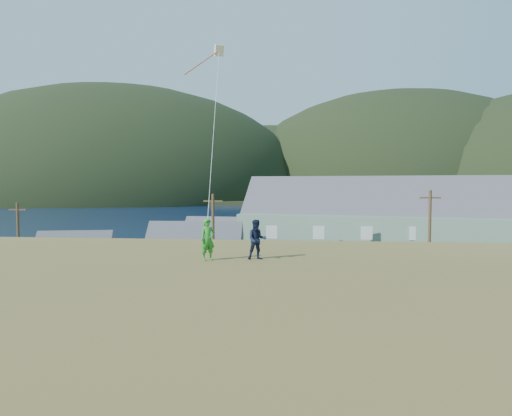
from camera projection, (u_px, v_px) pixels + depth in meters
The scene contains 16 objects.
ground at pixel (251, 311), 36.15m from camera, with size 900.00×900.00×0.00m, color #0A1638.
grass_strip at pixel (248, 317), 34.16m from camera, with size 110.00×8.00×0.10m, color #4C3D19.
waterfront_lot at pixel (267, 270), 53.04m from camera, with size 72.00×36.00×0.12m, color #28282B.
wharf at pixel (242, 241), 76.47m from camera, with size 26.00×14.00×0.90m, color gray.
far_shore at pixel (297, 195), 364.00m from camera, with size 900.00×320.00×2.00m, color black.
far_hills at pixel (348, 196), 310.11m from camera, with size 760.00×265.00×143.00m.
lodge at pixel (404, 227), 52.65m from camera, with size 39.18×18.20×13.30m.
shed_teal at pixel (74, 258), 48.09m from camera, with size 8.77×6.93×6.13m.
shed_palegreen_near at pixel (194, 253), 47.97m from camera, with size 10.30×6.77×7.30m.
shed_white at pixel (207, 264), 45.30m from camera, with size 7.51×5.67×5.40m.
shed_palegreen_far at pixel (222, 240), 59.94m from camera, with size 10.81×6.85×6.90m.
utility_poles at pixel (223, 250), 37.65m from camera, with size 34.68×0.24×9.45m.
parked_cars at pixel (203, 256), 58.22m from camera, with size 22.30×13.16×1.56m.
kite_flyer_green at pixel (208, 240), 16.95m from camera, with size 0.57×0.37×1.56m, color #268A25.
kite_flyer_navy at pixel (257, 240), 17.17m from camera, with size 0.73×0.57×1.51m, color black.
kite_rig at pixel (216, 54), 23.23m from camera, with size 1.04×3.80×10.80m.
Camera 1 is at (3.94, -35.46, 10.04)m, focal length 32.00 mm.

